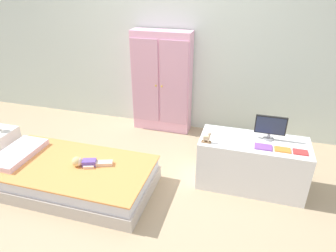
# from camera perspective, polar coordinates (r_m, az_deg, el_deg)

# --- Properties ---
(ground_plane) EXTENTS (10.00, 10.00, 0.02)m
(ground_plane) POSITION_cam_1_polar(r_m,az_deg,el_deg) (3.11, -7.68, -12.23)
(ground_plane) COLOR tan
(back_wall) EXTENTS (6.40, 0.05, 2.70)m
(back_wall) POSITION_cam_1_polar(r_m,az_deg,el_deg) (3.93, 0.47, 18.47)
(back_wall) COLOR silver
(back_wall) RESTS_ON ground_plane
(bed) EXTENTS (1.61, 0.82, 0.27)m
(bed) POSITION_cam_1_polar(r_m,az_deg,el_deg) (3.18, -17.86, -9.11)
(bed) COLOR beige
(bed) RESTS_ON ground_plane
(pillow) EXTENTS (0.32, 0.59, 0.06)m
(pillow) POSITION_cam_1_polar(r_m,az_deg,el_deg) (3.44, -26.77, -4.64)
(pillow) COLOR silver
(pillow) RESTS_ON bed
(doll) EXTENTS (0.38, 0.19, 0.10)m
(doll) POSITION_cam_1_polar(r_m,az_deg,el_deg) (3.03, -15.64, -6.68)
(doll) COLOR #6B4CB2
(doll) RESTS_ON bed
(nightstand) EXTENTS (0.31, 0.31, 0.37)m
(nightstand) POSITION_cam_1_polar(r_m,az_deg,el_deg) (3.94, -29.11, -3.13)
(nightstand) COLOR white
(nightstand) RESTS_ON ground_plane
(wardrobe) EXTENTS (0.77, 0.27, 1.33)m
(wardrobe) POSITION_cam_1_polar(r_m,az_deg,el_deg) (3.96, -1.17, 8.32)
(wardrobe) COLOR #EFADCC
(wardrobe) RESTS_ON ground_plane
(tv_stand) EXTENTS (1.03, 0.45, 0.52)m
(tv_stand) POSITION_cam_1_polar(r_m,az_deg,el_deg) (3.11, 15.63, -6.92)
(tv_stand) COLOR white
(tv_stand) RESTS_ON ground_plane
(tv_monitor) EXTENTS (0.29, 0.10, 0.24)m
(tv_monitor) POSITION_cam_1_polar(r_m,az_deg,el_deg) (2.98, 19.00, -0.04)
(tv_monitor) COLOR #99999E
(tv_monitor) RESTS_ON tv_stand
(rocking_horse_toy) EXTENTS (0.09, 0.04, 0.11)m
(rocking_horse_toy) POSITION_cam_1_polar(r_m,az_deg,el_deg) (2.83, 7.52, -2.25)
(rocking_horse_toy) COLOR #8E6642
(rocking_horse_toy) RESTS_ON tv_stand
(book_purple) EXTENTS (0.16, 0.11, 0.01)m
(book_purple) POSITION_cam_1_polar(r_m,az_deg,el_deg) (2.89, 17.74, -3.85)
(book_purple) COLOR #8E51B2
(book_purple) RESTS_ON tv_stand
(book_orange) EXTENTS (0.14, 0.09, 0.01)m
(book_orange) POSITION_cam_1_polar(r_m,az_deg,el_deg) (2.90, 21.04, -4.25)
(book_orange) COLOR orange
(book_orange) RESTS_ON tv_stand
(book_red) EXTENTS (0.13, 0.09, 0.01)m
(book_red) POSITION_cam_1_polar(r_m,az_deg,el_deg) (2.92, 23.99, -4.60)
(book_red) COLOR #CC3838
(book_red) RESTS_ON tv_stand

